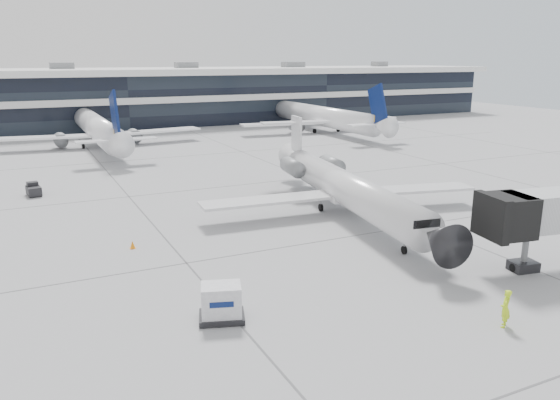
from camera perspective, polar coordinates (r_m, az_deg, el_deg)
ground at (r=40.85m, az=3.87°, el=-4.39°), size 220.00×220.00×0.00m
terminal at (r=117.38m, az=-16.52°, el=10.00°), size 170.00×22.00×10.00m
bg_jet_center at (r=90.19m, az=-18.41°, el=5.42°), size 32.00×40.00×9.60m
bg_jet_right at (r=103.11m, az=4.30°, el=7.19°), size 32.00×40.00×9.60m
regional_jet at (r=47.86m, az=6.59°, el=1.48°), size 25.16×31.39×7.26m
ramp_worker at (r=30.37m, az=22.49°, el=-10.43°), size 0.87×0.83×2.00m
cargo_uld at (r=28.96m, az=-6.14°, el=-10.65°), size 2.78×2.38×1.92m
traffic_cone at (r=40.74m, az=-15.16°, el=-4.54°), size 0.51×0.51×0.57m
far_tug at (r=59.49m, az=-24.36°, el=0.98°), size 1.47×2.20×1.31m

